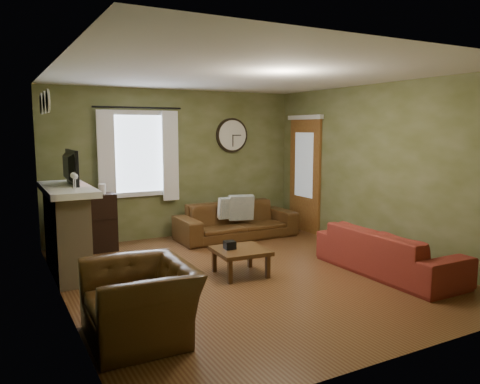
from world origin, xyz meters
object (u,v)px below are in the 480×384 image
bookshelf (91,223)px  sofa_brown (236,221)px  coffee_table (240,262)px  armchair (140,302)px  sofa_red (388,251)px

bookshelf → sofa_brown: bearing=-5.4°
coffee_table → sofa_brown: bearing=63.5°
armchair → coffee_table: size_ratio=1.59×
bookshelf → coffee_table: bookshelf is taller
armchair → bookshelf: bearing=177.7°
bookshelf → sofa_red: size_ratio=0.44×
bookshelf → coffee_table: 2.62m
sofa_brown → coffee_table: sofa_brown is taller
bookshelf → sofa_red: bookshelf is taller
sofa_brown → bookshelf: bearing=174.6°
armchair → sofa_red: bearing=96.6°
armchair → coffee_table: armchair is taller
sofa_red → coffee_table: 1.98m
coffee_table → sofa_red: bearing=-26.3°
sofa_brown → sofa_red: (0.82, -2.78, -0.01)m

